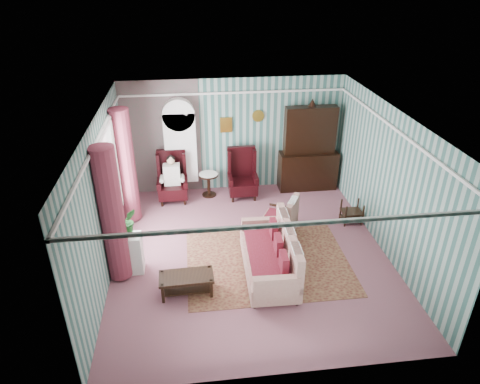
{
  "coord_description": "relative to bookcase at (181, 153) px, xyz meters",
  "views": [
    {
      "loc": [
        -1.08,
        -7.14,
        5.25
      ],
      "look_at": [
        -0.14,
        0.6,
        1.11
      ],
      "focal_mm": 32.0,
      "sensor_mm": 36.0,
      "label": 1
    }
  ],
  "objects": [
    {
      "name": "wingback_left",
      "position": [
        -0.25,
        -0.39,
        -0.5
      ],
      "size": [
        0.76,
        0.8,
        1.25
      ],
      "primitive_type": "cube",
      "color": "black",
      "rests_on": "floor"
    },
    {
      "name": "potted_plant_c",
      "position": [
        -1.14,
        -3.13,
        -0.12
      ],
      "size": [
        0.23,
        0.23,
        0.4
      ],
      "primitive_type": "imported",
      "rotation": [
        0.0,
        0.0,
        -0.04
      ],
      "color": "#1B4E18",
      "rests_on": "plant_stand"
    },
    {
      "name": "floor",
      "position": [
        1.35,
        -2.84,
        -1.12
      ],
      "size": [
        6.0,
        6.0,
        0.0
      ],
      "primitive_type": "plane",
      "color": "#844C54",
      "rests_on": "ground"
    },
    {
      "name": "potted_plant_b",
      "position": [
        -0.97,
        -3.04,
        -0.06
      ],
      "size": [
        0.35,
        0.32,
        0.52
      ],
      "primitive_type": "imported",
      "rotation": [
        0.0,
        0.0,
        0.36
      ],
      "color": "#1A541D",
      "rests_on": "plant_stand"
    },
    {
      "name": "dresser_hutch",
      "position": [
        3.25,
        -0.12,
        0.06
      ],
      "size": [
        1.5,
        0.56,
        2.36
      ],
      "primitive_type": "cube",
      "color": "black",
      "rests_on": "floor"
    },
    {
      "name": "floral_armchair",
      "position": [
        2.05,
        -2.26,
        -0.61
      ],
      "size": [
        1.0,
        1.02,
        1.02
      ],
      "primitive_type": "cube",
      "rotation": [
        0.0,
        0.0,
        1.07
      ],
      "color": "beige",
      "rests_on": "floor"
    },
    {
      "name": "coffee_table",
      "position": [
        0.04,
        -3.92,
        -0.93
      ],
      "size": [
        0.98,
        0.5,
        0.39
      ],
      "primitive_type": "cube",
      "rotation": [
        0.0,
        0.0,
        0.03
      ],
      "color": "black",
      "rests_on": "floor"
    },
    {
      "name": "potted_plant_a",
      "position": [
        -1.08,
        -3.23,
        -0.11
      ],
      "size": [
        0.47,
        0.44,
        0.42
      ],
      "primitive_type": "imported",
      "rotation": [
        0.0,
        0.0,
        0.36
      ],
      "color": "#23551A",
      "rests_on": "plant_stand"
    },
    {
      "name": "wingback_right",
      "position": [
        1.5,
        -0.39,
        -0.5
      ],
      "size": [
        0.76,
        0.8,
        1.25
      ],
      "primitive_type": "cube",
      "color": "black",
      "rests_on": "floor"
    },
    {
      "name": "bookcase",
      "position": [
        0.0,
        0.0,
        0.0
      ],
      "size": [
        0.8,
        0.28,
        2.24
      ],
      "primitive_type": "cube",
      "color": "white",
      "rests_on": "floor"
    },
    {
      "name": "seated_woman",
      "position": [
        -0.25,
        -0.39,
        -0.53
      ],
      "size": [
        0.44,
        0.4,
        1.18
      ],
      "primitive_type": null,
      "color": "silver",
      "rests_on": "floor"
    },
    {
      "name": "rug",
      "position": [
        1.65,
        -3.14,
        -1.11
      ],
      "size": [
        3.2,
        2.6,
        0.01
      ],
      "primitive_type": "cube",
      "color": "#521B1E",
      "rests_on": "floor"
    },
    {
      "name": "room_shell",
      "position": [
        0.73,
        -2.66,
        0.89
      ],
      "size": [
        5.53,
        6.02,
        2.91
      ],
      "color": "#396860",
      "rests_on": "ground"
    },
    {
      "name": "plant_stand",
      "position": [
        -1.05,
        -3.14,
        -0.72
      ],
      "size": [
        0.55,
        0.35,
        0.8
      ],
      "primitive_type": "cube",
      "color": "silver",
      "rests_on": "floor"
    },
    {
      "name": "nest_table",
      "position": [
        3.82,
        -1.94,
        -0.85
      ],
      "size": [
        0.45,
        0.38,
        0.54
      ],
      "primitive_type": "cube",
      "color": "black",
      "rests_on": "floor"
    },
    {
      "name": "round_side_table",
      "position": [
        0.65,
        -0.24,
        -0.82
      ],
      "size": [
        0.5,
        0.5,
        0.6
      ],
      "primitive_type": "cylinder",
      "color": "black",
      "rests_on": "floor"
    },
    {
      "name": "sofa",
      "position": [
        1.59,
        -3.56,
        -0.66
      ],
      "size": [
        1.12,
        2.04,
        0.91
      ],
      "primitive_type": "cube",
      "rotation": [
        0.0,
        0.0,
        1.55
      ],
      "color": "beige",
      "rests_on": "floor"
    }
  ]
}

